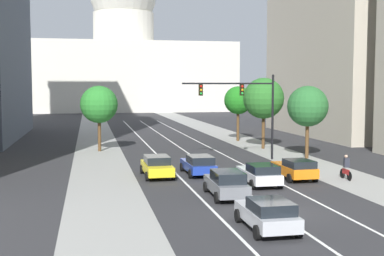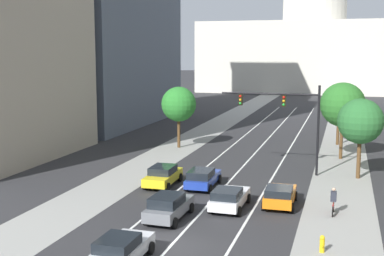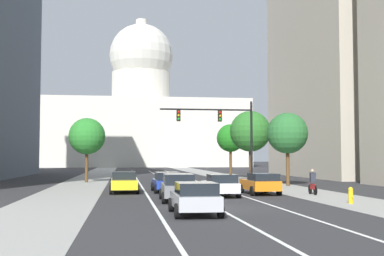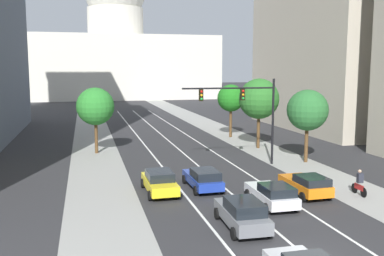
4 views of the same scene
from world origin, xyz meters
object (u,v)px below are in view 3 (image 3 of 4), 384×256
at_px(car_silver, 195,198).
at_px(traffic_signal_mast, 224,127).
at_px(capitol_building, 141,119).
at_px(cyclist, 313,182).
at_px(street_tree_mid_right, 287,133).
at_px(car_yellow, 124,182).
at_px(street_tree_mid_left, 87,136).
at_px(car_gray, 178,187).
at_px(car_blue, 167,182).
at_px(street_tree_far_right, 231,138).
at_px(car_orange, 260,183).
at_px(fire_hydrant, 351,195).
at_px(car_white, 220,185).
at_px(street_tree_near_right, 250,131).

relative_size(car_silver, traffic_signal_mast, 0.51).
height_order(capitol_building, cyclist, capitol_building).
bearing_deg(street_tree_mid_right, car_yellow, -155.35).
bearing_deg(capitol_building, street_tree_mid_left, -95.57).
distance_m(car_yellow, traffic_signal_mast, 11.66).
distance_m(car_yellow, car_gray, 8.10).
relative_size(car_yellow, car_blue, 1.00).
distance_m(car_blue, street_tree_far_right, 23.80).
bearing_deg(car_yellow, street_tree_mid_left, 12.66).
distance_m(car_yellow, car_orange, 9.65).
bearing_deg(fire_hydrant, car_blue, 131.34).
height_order(car_gray, street_tree_mid_right, street_tree_mid_right).
height_order(traffic_signal_mast, fire_hydrant, traffic_signal_mast).
xyz_separation_m(car_gray, traffic_signal_mast, (5.53, 14.06, 4.35)).
xyz_separation_m(car_blue, cyclist, (9.54, -3.88, 0.09)).
relative_size(traffic_signal_mast, fire_hydrant, 8.92).
relative_size(car_orange, car_gray, 0.92).
bearing_deg(car_yellow, car_white, -126.65).
distance_m(traffic_signal_mast, street_tree_mid_right, 5.72).
relative_size(capitol_building, car_orange, 13.03).
bearing_deg(street_tree_near_right, fire_hydrant, -91.38).
bearing_deg(car_blue, fire_hydrant, -139.56).
bearing_deg(traffic_signal_mast, street_tree_mid_left, 144.76).
bearing_deg(street_tree_far_right, car_white, -103.50).
xyz_separation_m(car_yellow, street_tree_far_right, (12.41, 21.75, 3.95)).
bearing_deg(cyclist, capitol_building, 6.24).
height_order(car_gray, traffic_signal_mast, traffic_signal_mast).
distance_m(car_silver, car_blue, 14.66).
bearing_deg(fire_hydrant, street_tree_near_right, 88.62).
bearing_deg(car_yellow, car_silver, -168.96).
height_order(car_silver, street_tree_far_right, street_tree_far_right).
height_order(traffic_signal_mast, street_tree_mid_left, traffic_signal_mast).
distance_m(car_gray, street_tree_far_right, 30.95).
bearing_deg(street_tree_near_right, street_tree_mid_left, 175.99).
bearing_deg(street_tree_mid_right, traffic_signal_mast, 179.90).
relative_size(car_orange, cyclist, 2.44).
bearing_deg(street_tree_mid_right, street_tree_far_right, 97.03).
height_order(street_tree_mid_left, street_tree_mid_right, street_tree_mid_left).
bearing_deg(traffic_signal_mast, street_tree_mid_right, -0.10).
bearing_deg(capitol_building, cyclist, -85.59).
distance_m(car_white, traffic_signal_mast, 12.08).
bearing_deg(cyclist, car_orange, 79.15).
height_order(fire_hydrant, street_tree_far_right, street_tree_far_right).
xyz_separation_m(car_white, car_blue, (-3.06, 4.62, 0.01)).
height_order(capitol_building, car_yellow, capitol_building).
relative_size(car_white, fire_hydrant, 4.91).
bearing_deg(car_silver, street_tree_mid_left, 12.93).
distance_m(car_silver, street_tree_near_right, 30.47).
bearing_deg(traffic_signal_mast, car_blue, -130.99).
relative_size(car_yellow, car_gray, 1.01).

